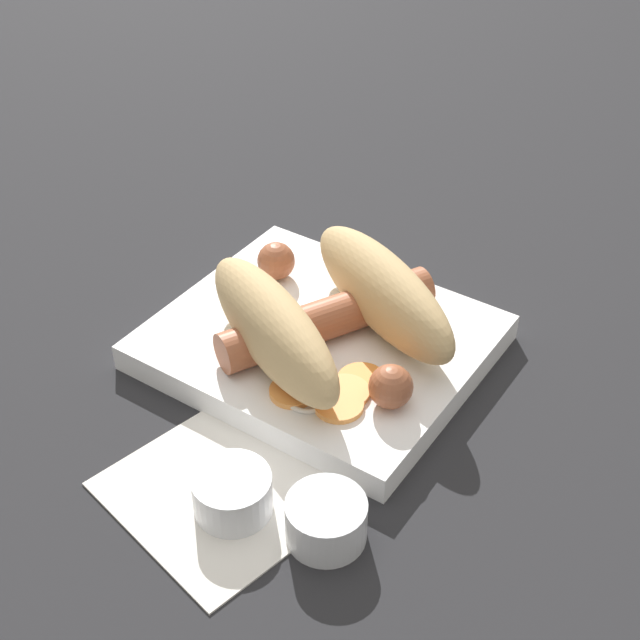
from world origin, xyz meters
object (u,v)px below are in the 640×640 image
food_tray (320,342)px  bread_roll (329,309)px  sausage (328,318)px  condiment_cup_far (326,522)px  condiment_cup_near (233,496)px

food_tray → bread_roll: bread_roll is taller
sausage → condiment_cup_far: size_ratio=3.66×
condiment_cup_far → food_tray: bearing=-54.8°
food_tray → bread_roll: bearing=152.3°
food_tray → condiment_cup_near: condiment_cup_near is taller
bread_roll → condiment_cup_far: bearing=123.0°
food_tray → sausage: 0.03m
bread_roll → sausage: 0.02m
bread_roll → condiment_cup_near: 0.15m
bread_roll → sausage: (0.00, -0.01, -0.01)m
food_tray → sausage: size_ratio=1.28×
sausage → condiment_cup_near: bearing=102.0°
sausage → condiment_cup_near: sausage is taller
condiment_cup_near → condiment_cup_far: same height
condiment_cup_near → condiment_cup_far: (-0.06, -0.01, 0.00)m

